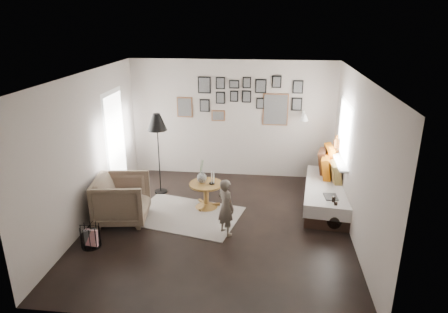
# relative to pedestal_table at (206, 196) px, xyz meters

# --- Properties ---
(ground) EXTENTS (4.80, 4.80, 0.00)m
(ground) POSITION_rel_pedestal_table_xyz_m (0.31, -0.64, -0.23)
(ground) COLOR black
(ground) RESTS_ON ground
(wall_back) EXTENTS (4.50, 0.00, 4.50)m
(wall_back) POSITION_rel_pedestal_table_xyz_m (0.31, 1.76, 1.07)
(wall_back) COLOR #A2968D
(wall_back) RESTS_ON ground
(wall_front) EXTENTS (4.50, 0.00, 4.50)m
(wall_front) POSITION_rel_pedestal_table_xyz_m (0.31, -3.04, 1.07)
(wall_front) COLOR #A2968D
(wall_front) RESTS_ON ground
(wall_left) EXTENTS (0.00, 4.80, 4.80)m
(wall_left) POSITION_rel_pedestal_table_xyz_m (-1.94, -0.64, 1.07)
(wall_left) COLOR #A2968D
(wall_left) RESTS_ON ground
(wall_right) EXTENTS (0.00, 4.80, 4.80)m
(wall_right) POSITION_rel_pedestal_table_xyz_m (2.56, -0.64, 1.07)
(wall_right) COLOR #A2968D
(wall_right) RESTS_ON ground
(ceiling) EXTENTS (4.80, 4.80, 0.00)m
(ceiling) POSITION_rel_pedestal_table_xyz_m (0.31, -0.64, 2.37)
(ceiling) COLOR white
(ceiling) RESTS_ON wall_back
(door_left) EXTENTS (0.00, 2.14, 2.14)m
(door_left) POSITION_rel_pedestal_table_xyz_m (-1.93, 0.56, 0.82)
(door_left) COLOR white
(door_left) RESTS_ON wall_left
(window_right) EXTENTS (0.15, 1.32, 1.30)m
(window_right) POSITION_rel_pedestal_table_xyz_m (2.48, 0.70, 0.70)
(window_right) COLOR white
(window_right) RESTS_ON wall_right
(gallery_wall) EXTENTS (2.74, 0.03, 1.08)m
(gallery_wall) POSITION_rel_pedestal_table_xyz_m (0.60, 1.74, 1.51)
(gallery_wall) COLOR brown
(gallery_wall) RESTS_ON wall_back
(wall_sconce) EXTENTS (0.18, 0.36, 0.16)m
(wall_sconce) POSITION_rel_pedestal_table_xyz_m (1.86, 1.49, 1.23)
(wall_sconce) COLOR white
(wall_sconce) RESTS_ON wall_back
(rug) EXTENTS (2.15, 1.72, 0.01)m
(rug) POSITION_rel_pedestal_table_xyz_m (-0.32, -0.38, -0.22)
(rug) COLOR beige
(rug) RESTS_ON ground
(pedestal_table) EXTENTS (0.63, 0.63, 0.50)m
(pedestal_table) POSITION_rel_pedestal_table_xyz_m (0.00, 0.00, 0.00)
(pedestal_table) COLOR brown
(pedestal_table) RESTS_ON ground
(vase) EXTENTS (0.18, 0.18, 0.45)m
(vase) POSITION_rel_pedestal_table_xyz_m (-0.08, 0.02, 0.41)
(vase) COLOR black
(vase) RESTS_ON pedestal_table
(candles) EXTENTS (0.11, 0.11, 0.24)m
(candles) POSITION_rel_pedestal_table_xyz_m (0.11, 0.00, 0.38)
(candles) COLOR black
(candles) RESTS_ON pedestal_table
(daybed) EXTENTS (1.08, 2.08, 0.98)m
(daybed) POSITION_rel_pedestal_table_xyz_m (2.31, 0.41, 0.08)
(daybed) COLOR black
(daybed) RESTS_ON ground
(magazine_on_daybed) EXTENTS (0.24, 0.31, 0.02)m
(magazine_on_daybed) POSITION_rel_pedestal_table_xyz_m (2.27, -0.24, 0.23)
(magazine_on_daybed) COLOR black
(magazine_on_daybed) RESTS_ON daybed
(armchair) EXTENTS (1.03, 1.01, 0.83)m
(armchair) POSITION_rel_pedestal_table_xyz_m (-1.40, -0.68, 0.18)
(armchair) COLOR brown
(armchair) RESTS_ON ground
(armchair_cushion) EXTENTS (0.41, 0.42, 0.17)m
(armchair_cushion) POSITION_rel_pedestal_table_xyz_m (-1.37, -0.63, 0.25)
(armchair_cushion) COLOR silver
(armchair_cushion) RESTS_ON armchair
(floor_lamp) EXTENTS (0.39, 0.39, 1.67)m
(floor_lamp) POSITION_rel_pedestal_table_xyz_m (-1.05, 0.58, 1.21)
(floor_lamp) COLOR black
(floor_lamp) RESTS_ON ground
(magazine_basket) EXTENTS (0.31, 0.31, 0.37)m
(magazine_basket) POSITION_rel_pedestal_table_xyz_m (-1.60, -1.57, -0.05)
(magazine_basket) COLOR black
(magazine_basket) RESTS_ON ground
(demijohn_large) EXTENTS (0.36, 0.36, 0.54)m
(demijohn_large) POSITION_rel_pedestal_table_xyz_m (2.29, -0.43, -0.02)
(demijohn_large) COLOR black
(demijohn_large) RESTS_ON ground
(demijohn_small) EXTENTS (0.32, 0.32, 0.50)m
(demijohn_small) POSITION_rel_pedestal_table_xyz_m (2.31, -0.55, -0.04)
(demijohn_small) COLOR black
(demijohn_small) RESTS_ON ground
(child) EXTENTS (0.42, 0.42, 0.98)m
(child) POSITION_rel_pedestal_table_xyz_m (0.48, -0.92, 0.26)
(child) COLOR #5D5349
(child) RESTS_ON ground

